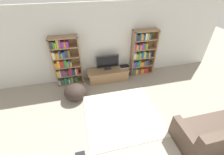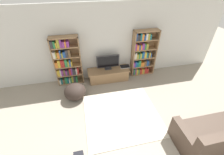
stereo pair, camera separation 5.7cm
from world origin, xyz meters
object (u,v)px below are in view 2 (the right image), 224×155
object	(u,v)px
bookshelf_left	(66,62)
bookshelf_right	(142,54)
television	(108,62)
laptop	(125,66)
beanbag_ottoman	(75,91)
tv_stand	(109,75)
couch_right_sofa	(217,136)

from	to	relation	value
bookshelf_left	bookshelf_right	xyz separation A→B (m)	(2.70, 0.00, -0.00)
bookshelf_right	television	size ratio (longest dim) A/B	2.12
laptop	television	bearing A→B (deg)	179.92
bookshelf_right	laptop	xyz separation A→B (m)	(-0.67, -0.08, -0.39)
television	beanbag_ottoman	size ratio (longest dim) A/B	1.21
bookshelf_left	television	xyz separation A→B (m)	(1.40, -0.08, -0.12)
tv_stand	laptop	size ratio (longest dim) A/B	4.26
tv_stand	couch_right_sofa	distance (m)	3.57
tv_stand	beanbag_ottoman	bearing A→B (deg)	-149.12
tv_stand	bookshelf_left	bearing A→B (deg)	173.88
couch_right_sofa	beanbag_ottoman	distance (m)	3.87
tv_stand	couch_right_sofa	world-z (taller)	couch_right_sofa
bookshelf_right	couch_right_sofa	size ratio (longest dim) A/B	0.95
bookshelf_left	tv_stand	world-z (taller)	bookshelf_left
couch_right_sofa	beanbag_ottoman	world-z (taller)	couch_right_sofa
tv_stand	couch_right_sofa	xyz separation A→B (m)	(1.90, -3.02, 0.08)
tv_stand	beanbag_ottoman	distance (m)	1.42
laptop	couch_right_sofa	xyz separation A→B (m)	(1.27, -3.09, -0.14)
bookshelf_left	tv_stand	xyz separation A→B (m)	(1.40, -0.15, -0.62)
bookshelf_right	television	xyz separation A→B (m)	(-1.30, -0.08, -0.12)
tv_stand	couch_right_sofa	bearing A→B (deg)	-57.85
bookshelf_right	tv_stand	xyz separation A→B (m)	(-1.30, -0.15, -0.61)
television	beanbag_ottoman	distance (m)	1.53
television	beanbag_ottoman	bearing A→B (deg)	-146.82
laptop	beanbag_ottoman	bearing A→B (deg)	-156.72
laptop	beanbag_ottoman	size ratio (longest dim) A/B	0.52
tv_stand	television	bearing A→B (deg)	90.00
television	beanbag_ottoman	xyz separation A→B (m)	(-1.22, -0.80, -0.46)
bookshelf_right	laptop	world-z (taller)	bookshelf_right
beanbag_ottoman	couch_right_sofa	bearing A→B (deg)	-36.35
tv_stand	laptop	xyz separation A→B (m)	(0.63, 0.07, 0.22)
bookshelf_right	tv_stand	world-z (taller)	bookshelf_right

